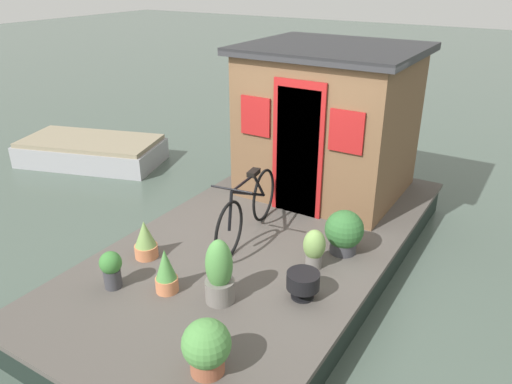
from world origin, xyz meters
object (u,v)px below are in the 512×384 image
at_px(potted_plant_succulent, 314,248).
at_px(potted_plant_basil, 166,272).
at_px(potted_plant_lavender, 145,240).
at_px(dinghy_boat, 91,151).
at_px(potted_plant_mint, 111,268).
at_px(houseboat_cabin, 328,120).
at_px(potted_plant_rosemary, 219,274).
at_px(potted_plant_thyme, 344,232).
at_px(potted_plant_sage, 206,347).
at_px(bicycle, 248,209).
at_px(charcoal_grill, 303,281).

bearing_deg(potted_plant_succulent, potted_plant_basil, 137.64).
distance_m(potted_plant_lavender, dinghy_boat, 4.59).
distance_m(potted_plant_succulent, potted_plant_mint, 2.16).
height_order(houseboat_cabin, potted_plant_mint, houseboat_cabin).
height_order(potted_plant_rosemary, potted_plant_thyme, potted_plant_rosemary).
bearing_deg(potted_plant_sage, potted_plant_succulent, -1.92).
bearing_deg(bicycle, potted_plant_rosemary, -159.64).
bearing_deg(potted_plant_thyme, potted_plant_lavender, 124.32).
relative_size(potted_plant_rosemary, potted_plant_basil, 1.42).
relative_size(potted_plant_sage, potted_plant_thyme, 0.94).
bearing_deg(houseboat_cabin, potted_plant_rosemary, -175.10).
bearing_deg(bicycle, potted_plant_sage, -155.90).
bearing_deg(potted_plant_sage, potted_plant_thyme, -5.24).
distance_m(houseboat_cabin, charcoal_grill, 2.90).
relative_size(houseboat_cabin, potted_plant_lavender, 5.10).
bearing_deg(dinghy_boat, potted_plant_mint, -128.62).
xyz_separation_m(bicycle, dinghy_boat, (1.51, 4.56, -0.58)).
distance_m(potted_plant_sage, potted_plant_mint, 1.61).
bearing_deg(dinghy_boat, potted_plant_succulent, -107.09).
xyz_separation_m(houseboat_cabin, bicycle, (-1.84, 0.19, -0.67)).
bearing_deg(potted_plant_sage, potted_plant_basil, 56.41).
xyz_separation_m(potted_plant_rosemary, charcoal_grill, (0.48, -0.68, -0.13)).
bearing_deg(potted_plant_sage, charcoal_grill, -9.13).
distance_m(bicycle, potted_plant_thyme, 1.18).
distance_m(bicycle, potted_plant_lavender, 1.26).
bearing_deg(potted_plant_mint, potted_plant_succulent, -48.30).
distance_m(potted_plant_lavender, potted_plant_rosemary, 1.22).
height_order(potted_plant_lavender, dinghy_boat, potted_plant_lavender).
bearing_deg(potted_plant_succulent, bicycle, 78.94).
bearing_deg(houseboat_cabin, bicycle, 174.00).
relative_size(potted_plant_lavender, charcoal_grill, 1.36).
height_order(houseboat_cabin, charcoal_grill, houseboat_cabin).
height_order(potted_plant_succulent, potted_plant_basil, potted_plant_basil).
bearing_deg(potted_plant_lavender, potted_plant_sage, -122.53).
xyz_separation_m(potted_plant_succulent, charcoal_grill, (-0.56, -0.15, -0.05)).
bearing_deg(potted_plant_basil, potted_plant_lavender, 59.22).
bearing_deg(houseboat_cabin, charcoal_grill, -160.04).
relative_size(bicycle, potted_plant_sage, 3.46).
xyz_separation_m(potted_plant_thyme, potted_plant_basil, (-1.67, 1.24, -0.04)).
xyz_separation_m(potted_plant_sage, potted_plant_thyme, (2.35, -0.22, 0.01)).
distance_m(potted_plant_sage, potted_plant_thyme, 2.36).
xyz_separation_m(bicycle, potted_plant_basil, (-1.39, 0.10, -0.15)).
height_order(potted_plant_succulent, potted_plant_thyme, potted_plant_thyme).
distance_m(potted_plant_lavender, potted_plant_basil, 0.75).
distance_m(potted_plant_thyme, charcoal_grill, 1.04).
height_order(potted_plant_rosemary, charcoal_grill, potted_plant_rosemary).
xyz_separation_m(potted_plant_mint, potted_plant_thyme, (1.91, -1.77, 0.04)).
relative_size(potted_plant_thyme, potted_plant_basil, 1.07).
xyz_separation_m(potted_plant_succulent, potted_plant_thyme, (0.47, -0.15, 0.03)).
xyz_separation_m(potted_plant_thyme, dinghy_boat, (1.23, 5.70, -0.47)).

